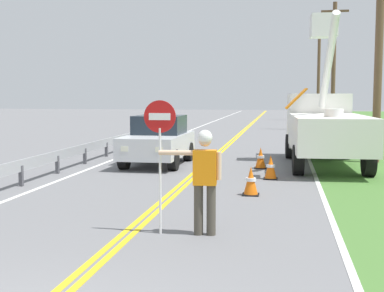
# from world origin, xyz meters

# --- Properties ---
(centerline_yellow_left) EXTENTS (0.11, 110.00, 0.01)m
(centerline_yellow_left) POSITION_xyz_m (-0.09, 20.00, 0.01)
(centerline_yellow_left) COLOR yellow
(centerline_yellow_left) RESTS_ON ground
(centerline_yellow_right) EXTENTS (0.11, 110.00, 0.01)m
(centerline_yellow_right) POSITION_xyz_m (0.09, 20.00, 0.01)
(centerline_yellow_right) COLOR yellow
(centerline_yellow_right) RESTS_ON ground
(edge_line_right) EXTENTS (0.12, 110.00, 0.01)m
(edge_line_right) POSITION_xyz_m (3.60, 20.00, 0.01)
(edge_line_right) COLOR silver
(edge_line_right) RESTS_ON ground
(edge_line_left) EXTENTS (0.12, 110.00, 0.01)m
(edge_line_left) POSITION_xyz_m (-3.60, 20.00, 0.01)
(edge_line_left) COLOR silver
(edge_line_left) RESTS_ON ground
(flagger_worker) EXTENTS (1.09, 0.26, 1.83)m
(flagger_worker) POSITION_xyz_m (1.32, 4.56, 1.05)
(flagger_worker) COLOR #474238
(flagger_worker) RESTS_ON ground
(stop_sign_paddle) EXTENTS (0.56, 0.04, 2.33)m
(stop_sign_paddle) POSITION_xyz_m (0.55, 4.51, 1.71)
(stop_sign_paddle) COLOR silver
(stop_sign_paddle) RESTS_ON ground
(utility_bucket_truck) EXTENTS (2.67, 6.90, 5.23)m
(utility_bucket_truck) POSITION_xyz_m (4.00, 14.40, 1.41)
(utility_bucket_truck) COLOR white
(utility_bucket_truck) RESTS_ON ground
(oncoming_sedan_nearest) EXTENTS (1.95, 4.13, 1.70)m
(oncoming_sedan_nearest) POSITION_xyz_m (-1.62, 13.43, 0.83)
(oncoming_sedan_nearest) COLOR silver
(oncoming_sedan_nearest) RESTS_ON ground
(utility_pole_near) EXTENTS (1.80, 0.28, 8.20)m
(utility_pole_near) POSITION_xyz_m (5.90, 15.35, 4.28)
(utility_pole_near) COLOR brown
(utility_pole_near) RESTS_ON ground
(utility_pole_mid) EXTENTS (1.80, 0.28, 8.57)m
(utility_pole_mid) POSITION_xyz_m (5.89, 32.73, 4.47)
(utility_pole_mid) COLOR brown
(utility_pole_mid) RESTS_ON ground
(utility_pole_far) EXTENTS (1.80, 0.28, 8.26)m
(utility_pole_far) POSITION_xyz_m (5.77, 46.80, 4.31)
(utility_pole_far) COLOR brown
(utility_pole_far) RESTS_ON ground
(traffic_cone_lead) EXTENTS (0.40, 0.40, 0.70)m
(traffic_cone_lead) POSITION_xyz_m (1.89, 8.34, 0.34)
(traffic_cone_lead) COLOR orange
(traffic_cone_lead) RESTS_ON ground
(traffic_cone_mid) EXTENTS (0.40, 0.40, 0.70)m
(traffic_cone_mid) POSITION_xyz_m (2.30, 10.89, 0.34)
(traffic_cone_mid) COLOR orange
(traffic_cone_mid) RESTS_ON ground
(traffic_cone_tail) EXTENTS (0.40, 0.40, 0.70)m
(traffic_cone_tail) POSITION_xyz_m (1.91, 13.06, 0.34)
(traffic_cone_tail) COLOR orange
(traffic_cone_tail) RESTS_ON ground
(guardrail_left_shoulder) EXTENTS (0.10, 32.00, 0.71)m
(guardrail_left_shoulder) POSITION_xyz_m (-4.20, 16.56, 0.52)
(guardrail_left_shoulder) COLOR #9EA0A3
(guardrail_left_shoulder) RESTS_ON ground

